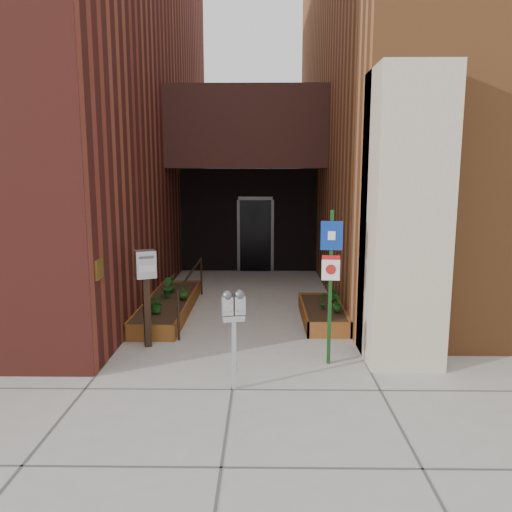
{
  "coord_description": "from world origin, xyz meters",
  "views": [
    {
      "loc": [
        0.41,
        -7.33,
        2.91
      ],
      "look_at": [
        0.29,
        1.8,
        1.36
      ],
      "focal_mm": 35.0,
      "sensor_mm": 36.0,
      "label": 1
    }
  ],
  "objects": [
    {
      "name": "shrub_right_b",
      "position": [
        1.59,
        2.07,
        0.46
      ],
      "size": [
        0.17,
        0.17,
        0.31
      ],
      "primitive_type": "imported",
      "rotation": [
        0.0,
        0.0,
        3.12
      ],
      "color": "#225718",
      "rests_on": "planter_right"
    },
    {
      "name": "shrub_right_a",
      "position": [
        1.83,
        1.83,
        0.46
      ],
      "size": [
        0.25,
        0.25,
        0.32
      ],
      "primitive_type": "imported",
      "rotation": [
        0.0,
        0.0,
        0.99
      ],
      "color": "#185418",
      "rests_on": "planter_right"
    },
    {
      "name": "shrub_left_c",
      "position": [
        -1.25,
        2.77,
        0.48
      ],
      "size": [
        0.24,
        0.24,
        0.36
      ],
      "primitive_type": "imported",
      "rotation": [
        0.0,
        0.0,
        3.35
      ],
      "color": "#225217",
      "rests_on": "planter_left"
    },
    {
      "name": "sign_post",
      "position": [
        1.42,
        -0.04,
        1.45
      ],
      "size": [
        0.32,
        0.09,
        2.36
      ],
      "color": "#143915",
      "rests_on": "ground"
    },
    {
      "name": "architecture",
      "position": [
        -0.18,
        6.89,
        4.98
      ],
      "size": [
        20.0,
        14.6,
        10.0
      ],
      "color": "maroon",
      "rests_on": "ground"
    },
    {
      "name": "handrail",
      "position": [
        -1.05,
        2.65,
        0.75
      ],
      "size": [
        0.04,
        3.34,
        0.9
      ],
      "color": "black",
      "rests_on": "ground"
    },
    {
      "name": "shrub_left_d",
      "position": [
        -1.58,
        3.4,
        0.51
      ],
      "size": [
        0.25,
        0.25,
        0.41
      ],
      "primitive_type": "imported",
      "rotation": [
        0.0,
        0.0,
        4.91
      ],
      "color": "#2B631C",
      "rests_on": "planter_left"
    },
    {
      "name": "planter_right",
      "position": [
        1.6,
        2.2,
        0.13
      ],
      "size": [
        0.8,
        2.2,
        0.3
      ],
      "color": "brown",
      "rests_on": "ground"
    },
    {
      "name": "shrub_left_a",
      "position": [
        -1.58,
        1.72,
        0.49
      ],
      "size": [
        0.4,
        0.4,
        0.38
      ],
      "primitive_type": "imported",
      "rotation": [
        0.0,
        0.0,
        0.19
      ],
      "color": "#185317",
      "rests_on": "planter_left"
    },
    {
      "name": "shrub_right_c",
      "position": [
        1.85,
        2.69,
        0.45
      ],
      "size": [
        0.35,
        0.35,
        0.31
      ],
      "primitive_type": "imported",
      "rotation": [
        0.0,
        0.0,
        4.41
      ],
      "color": "#1B611F",
      "rests_on": "planter_right"
    },
    {
      "name": "planter_left",
      "position": [
        -1.55,
        2.7,
        0.13
      ],
      "size": [
        0.9,
        3.6,
        0.3
      ],
      "color": "brown",
      "rests_on": "ground"
    },
    {
      "name": "parking_meter",
      "position": [
        0.03,
        -0.97,
        1.07
      ],
      "size": [
        0.32,
        0.18,
        1.38
      ],
      "color": "#B9B9BB",
      "rests_on": "ground"
    },
    {
      "name": "ground",
      "position": [
        0.0,
        0.0,
        0.0
      ],
      "size": [
        80.0,
        80.0,
        0.0
      ],
      "primitive_type": "plane",
      "color": "#9E9991",
      "rests_on": "ground"
    },
    {
      "name": "shrub_left_b",
      "position": [
        -1.61,
        2.92,
        0.5
      ],
      "size": [
        0.3,
        0.3,
        0.41
      ],
      "primitive_type": "imported",
      "rotation": [
        0.0,
        0.0,
        2.06
      ],
      "color": "#1A5C1E",
      "rests_on": "planter_left"
    },
    {
      "name": "payment_dropbox",
      "position": [
        -1.52,
        0.69,
        1.18
      ],
      "size": [
        0.4,
        0.35,
        1.64
      ],
      "color": "black",
      "rests_on": "ground"
    }
  ]
}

